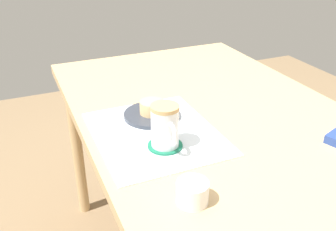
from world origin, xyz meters
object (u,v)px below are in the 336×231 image
(pastry, at_px, (152,107))
(coffee_mug, at_px, (165,126))
(sugar_bowl, at_px, (192,192))
(pastry_plate, at_px, (152,115))
(dining_table, at_px, (219,138))

(pastry, relative_size, coffee_mug, 0.64)
(sugar_bowl, bearing_deg, pastry, 171.27)
(pastry, distance_m, sugar_bowl, 0.40)
(pastry_plate, bearing_deg, sugar_bowl, -8.73)
(dining_table, xyz_separation_m, pastry_plate, (-0.08, -0.19, 0.08))
(dining_table, distance_m, sugar_bowl, 0.41)
(pastry, distance_m, coffee_mug, 0.18)
(coffee_mug, bearing_deg, pastry, 170.32)
(dining_table, relative_size, sugar_bowl, 19.87)
(pastry_plate, xyz_separation_m, pastry, (0.00, 0.00, 0.03))
(dining_table, height_order, pastry, pastry)
(pastry_plate, bearing_deg, coffee_mug, -9.68)
(coffee_mug, relative_size, sugar_bowl, 1.65)
(dining_table, xyz_separation_m, coffee_mug, (0.09, -0.22, 0.14))
(dining_table, distance_m, coffee_mug, 0.28)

